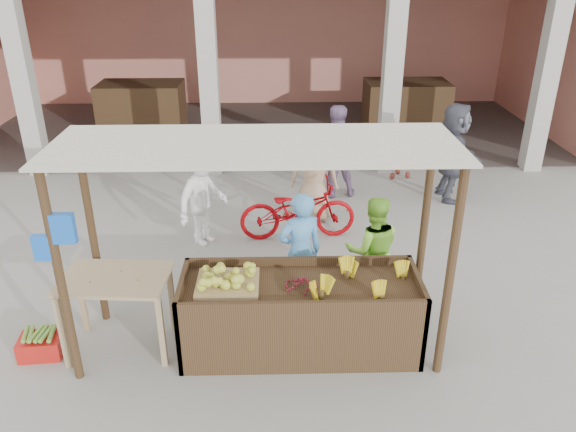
{
  "coord_description": "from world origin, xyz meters",
  "views": [
    {
      "loc": [
        0.24,
        -5.14,
        4.07
      ],
      "look_at": [
        0.4,
        1.2,
        1.07
      ],
      "focal_mm": 35.0,
      "sensor_mm": 36.0,
      "label": 1
    }
  ],
  "objects_px": {
    "side_table": "(116,288)",
    "red_crate": "(42,346)",
    "vendor_green": "(373,248)",
    "motorcycle": "(298,209)",
    "fruit_stall": "(300,317)",
    "vendor_blue": "(300,249)"
  },
  "relations": [
    {
      "from": "side_table",
      "to": "red_crate",
      "type": "bearing_deg",
      "value": -167.79
    },
    {
      "from": "side_table",
      "to": "vendor_green",
      "type": "distance_m",
      "value": 3.06
    },
    {
      "from": "side_table",
      "to": "red_crate",
      "type": "xyz_separation_m",
      "value": [
        -0.87,
        -0.12,
        -0.66
      ]
    },
    {
      "from": "red_crate",
      "to": "motorcycle",
      "type": "distance_m",
      "value": 4.06
    },
    {
      "from": "side_table",
      "to": "motorcycle",
      "type": "relative_size",
      "value": 0.64
    },
    {
      "from": "fruit_stall",
      "to": "vendor_green",
      "type": "distance_m",
      "value": 1.36
    },
    {
      "from": "motorcycle",
      "to": "red_crate",
      "type": "bearing_deg",
      "value": 128.12
    },
    {
      "from": "red_crate",
      "to": "vendor_green",
      "type": "bearing_deg",
      "value": 9.84
    },
    {
      "from": "side_table",
      "to": "vendor_blue",
      "type": "height_order",
      "value": "vendor_blue"
    },
    {
      "from": "fruit_stall",
      "to": "motorcycle",
      "type": "height_order",
      "value": "motorcycle"
    },
    {
      "from": "side_table",
      "to": "vendor_blue",
      "type": "xyz_separation_m",
      "value": [
        2.03,
        0.74,
        0.05
      ]
    },
    {
      "from": "red_crate",
      "to": "vendor_green",
      "type": "height_order",
      "value": "vendor_green"
    },
    {
      "from": "red_crate",
      "to": "fruit_stall",
      "type": "bearing_deg",
      "value": -3.24
    },
    {
      "from": "fruit_stall",
      "to": "side_table",
      "type": "height_order",
      "value": "side_table"
    },
    {
      "from": "vendor_green",
      "to": "motorcycle",
      "type": "height_order",
      "value": "vendor_green"
    },
    {
      "from": "fruit_stall",
      "to": "red_crate",
      "type": "relative_size",
      "value": 5.73
    },
    {
      "from": "vendor_green",
      "to": "motorcycle",
      "type": "relative_size",
      "value": 0.81
    },
    {
      "from": "red_crate",
      "to": "motorcycle",
      "type": "height_order",
      "value": "motorcycle"
    },
    {
      "from": "side_table",
      "to": "motorcycle",
      "type": "height_order",
      "value": "motorcycle"
    },
    {
      "from": "fruit_stall",
      "to": "side_table",
      "type": "relative_size",
      "value": 2.19
    },
    {
      "from": "side_table",
      "to": "vendor_blue",
      "type": "distance_m",
      "value": 2.16
    },
    {
      "from": "vendor_blue",
      "to": "vendor_green",
      "type": "xyz_separation_m",
      "value": [
        0.9,
        0.13,
        -0.07
      ]
    }
  ]
}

